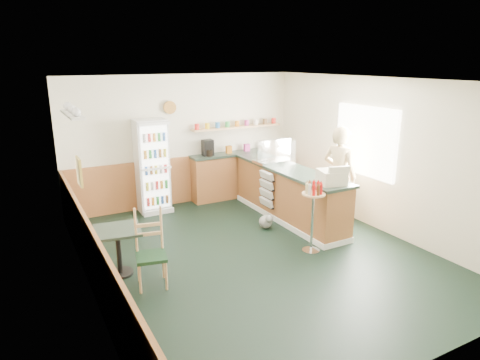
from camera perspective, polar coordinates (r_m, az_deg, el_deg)
ground at (r=6.90m, az=2.17°, el=-9.85°), size 6.00×6.00×0.00m
room_envelope at (r=6.91m, az=-2.42°, el=3.58°), size 5.04×6.02×2.72m
service_counter at (r=8.25m, az=6.48°, el=-2.11°), size 0.68×3.01×1.01m
back_counter at (r=9.56m, az=-0.22°, el=1.06°), size 2.24×0.42×1.69m
drinks_fridge at (r=8.67m, az=-11.59°, el=1.79°), size 0.62×0.53×1.87m
display_case at (r=8.48m, az=4.57°, el=3.81°), size 0.77×0.40×0.44m
cash_register at (r=7.16m, az=12.09°, el=0.39°), size 0.49×0.50×0.23m
shopkeeper at (r=8.10m, az=13.07°, el=0.61°), size 0.61×0.72×1.84m
condiment_stand at (r=6.80m, az=9.72°, el=-3.30°), size 0.37×0.37×1.14m
newspaper_rack at (r=8.21m, az=3.55°, el=-1.28°), size 0.09×0.44×0.70m
cafe_table at (r=6.34m, az=-15.94°, el=-8.04°), size 0.72×0.72×0.70m
cafe_chair at (r=5.98m, az=-12.07°, el=-8.51°), size 0.48×0.48×1.07m
dog_doorstop at (r=7.84m, az=3.51°, el=-5.51°), size 0.24×0.31×0.29m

